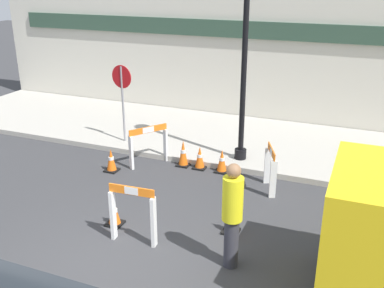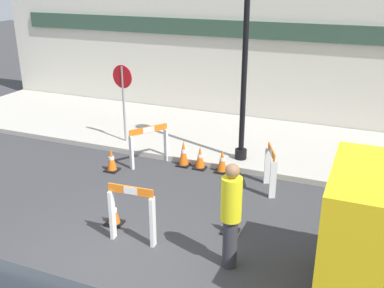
# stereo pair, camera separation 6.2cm
# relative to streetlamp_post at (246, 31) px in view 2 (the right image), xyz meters

# --- Properties ---
(ground_plane) EXTENTS (60.00, 60.00, 0.00)m
(ground_plane) POSITION_rel_streetlamp_post_xyz_m (-0.79, -5.05, -3.17)
(ground_plane) COLOR #38383A
(sidewalk_slab) EXTENTS (18.00, 3.91, 0.13)m
(sidewalk_slab) POSITION_rel_streetlamp_post_xyz_m (-0.79, 1.41, -3.10)
(sidewalk_slab) COLOR #ADA89E
(sidewalk_slab) RESTS_ON ground_plane
(storefront_facade) EXTENTS (18.00, 0.22, 5.50)m
(storefront_facade) POSITION_rel_streetlamp_post_xyz_m (-0.79, 3.44, -0.42)
(storefront_facade) COLOR beige
(storefront_facade) RESTS_ON ground_plane
(streetlamp_post) EXTENTS (0.44, 0.44, 4.69)m
(streetlamp_post) POSITION_rel_streetlamp_post_xyz_m (0.00, 0.00, 0.00)
(streetlamp_post) COLOR black
(streetlamp_post) RESTS_ON sidewalk_slab
(stop_sign) EXTENTS (0.60, 0.09, 2.05)m
(stop_sign) POSITION_rel_streetlamp_post_xyz_m (-3.23, 0.00, -1.66)
(stop_sign) COLOR gray
(stop_sign) RESTS_ON sidewalk_slab
(barricade_0) EXTENTS (0.83, 0.18, 1.07)m
(barricade_0) POSITION_rel_streetlamp_post_xyz_m (-0.74, -4.00, -2.60)
(barricade_0) COLOR white
(barricade_0) RESTS_ON ground_plane
(barricade_1) EXTENTS (0.41, 0.74, 0.97)m
(barricade_1) POSITION_rel_streetlamp_post_xyz_m (0.99, -1.14, -2.65)
(barricade_1) COLOR white
(barricade_1) RESTS_ON ground_plane
(barricade_2) EXTENTS (0.68, 0.90, 0.97)m
(barricade_2) POSITION_rel_streetlamp_post_xyz_m (-2.03, -0.90, -2.63)
(barricade_2) COLOR white
(barricade_2) RESTS_ON ground_plane
(traffic_cone_0) EXTENTS (0.30, 0.30, 0.56)m
(traffic_cone_0) POSITION_rel_streetlamp_post_xyz_m (-0.26, -0.65, -2.90)
(traffic_cone_0) COLOR black
(traffic_cone_0) RESTS_ON ground_plane
(traffic_cone_1) EXTENTS (0.30, 0.30, 0.51)m
(traffic_cone_1) POSITION_rel_streetlamp_post_xyz_m (-1.35, -3.63, -2.93)
(traffic_cone_1) COLOR black
(traffic_cone_1) RESTS_ON ground_plane
(traffic_cone_2) EXTENTS (0.30, 0.30, 0.56)m
(traffic_cone_2) POSITION_rel_streetlamp_post_xyz_m (-2.68, -1.58, -2.90)
(traffic_cone_2) COLOR black
(traffic_cone_2) RESTS_ON ground_plane
(traffic_cone_3) EXTENTS (0.30, 0.30, 0.59)m
(traffic_cone_3) POSITION_rel_streetlamp_post_xyz_m (0.73, -3.07, -2.89)
(traffic_cone_3) COLOR black
(traffic_cone_3) RESTS_ON ground_plane
(traffic_cone_4) EXTENTS (0.30, 0.30, 0.56)m
(traffic_cone_4) POSITION_rel_streetlamp_post_xyz_m (-0.81, -0.65, -2.90)
(traffic_cone_4) COLOR black
(traffic_cone_4) RESTS_ON ground_plane
(traffic_cone_5) EXTENTS (0.30, 0.30, 0.65)m
(traffic_cone_5) POSITION_rel_streetlamp_post_xyz_m (-1.24, -0.65, -2.86)
(traffic_cone_5) COLOR black
(traffic_cone_5) RESTS_ON ground_plane
(person_worker) EXTENTS (0.45, 0.45, 1.77)m
(person_worker) POSITION_rel_streetlamp_post_xyz_m (1.02, -4.01, -2.21)
(person_worker) COLOR #33333D
(person_worker) RESTS_ON ground_plane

